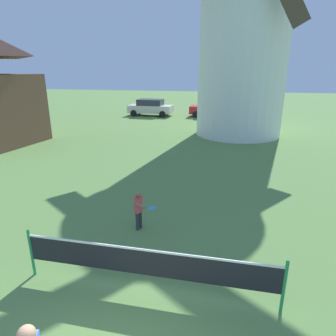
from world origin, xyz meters
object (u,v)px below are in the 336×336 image
(parked_car_cream, at_px, (150,107))
(player_far, at_px, (139,208))
(tennis_net, at_px, (146,263))
(parked_car_red, at_px, (211,108))
(windmill, at_px, (246,9))

(parked_car_cream, bearing_deg, player_far, -75.55)
(tennis_net, xyz_separation_m, player_far, (-0.88, 2.33, -0.04))
(tennis_net, distance_m, player_far, 2.49)
(player_far, height_order, parked_car_red, parked_car_red)
(tennis_net, xyz_separation_m, parked_car_cream, (-6.22, 23.06, 0.12))
(windmill, height_order, parked_car_cream, windmill)
(tennis_net, relative_size, parked_car_cream, 1.20)
(windmill, xyz_separation_m, parked_car_cream, (-8.12, 7.16, -6.92))
(player_far, relative_size, parked_car_red, 0.28)
(tennis_net, bearing_deg, parked_car_cream, 105.10)
(parked_car_red, bearing_deg, player_far, -91.28)
(windmill, height_order, player_far, windmill)
(player_far, height_order, parked_car_cream, parked_car_cream)
(parked_car_cream, xyz_separation_m, parked_car_red, (5.81, 0.41, -0.00))
(windmill, bearing_deg, tennis_net, -96.80)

